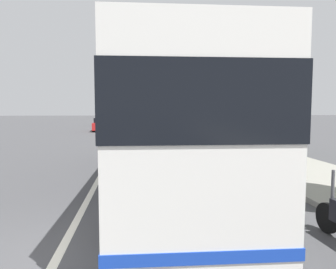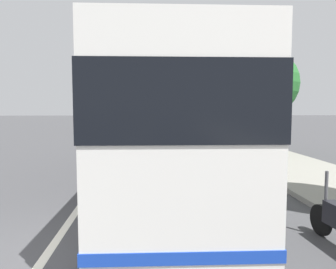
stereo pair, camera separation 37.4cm
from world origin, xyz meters
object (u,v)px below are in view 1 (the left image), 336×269
coach_bus (166,121)px  car_ahead_same_lane (108,121)px  car_side_street (102,125)px  roadside_tree_mid_block (260,84)px

coach_bus → car_ahead_same_lane: (35.47, 4.90, -1.28)m
car_side_street → roadside_tree_mid_block: 20.92m
coach_bus → roadside_tree_mid_block: roadside_tree_mid_block is taller
roadside_tree_mid_block → car_ahead_same_lane: bearing=19.7°
car_side_street → roadside_tree_mid_block: roadside_tree_mid_block is taller
coach_bus → car_ahead_same_lane: bearing=9.4°
car_side_street → roadside_tree_mid_block: (-18.10, -10.06, 2.96)m
car_side_street → car_ahead_same_lane: size_ratio=1.02×
car_side_street → car_ahead_same_lane: 11.17m
car_ahead_same_lane → roadside_tree_mid_block: roadside_tree_mid_block is taller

